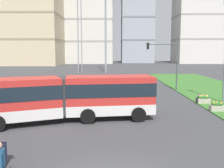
% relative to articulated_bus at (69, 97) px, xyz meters
% --- Properties ---
extents(articulated_bus, '(11.98, 5.44, 3.00)m').
position_rel_articulated_bus_xyz_m(articulated_bus, '(0.00, 0.00, 0.00)').
color(articulated_bus, red).
rests_on(articulated_bus, ground).
extents(car_black_sedan, '(4.41, 2.05, 1.58)m').
position_rel_articulated_bus_xyz_m(car_black_sedan, '(-3.05, 13.65, -0.90)').
color(car_black_sedan, black).
rests_on(car_black_sedan, ground).
extents(pedestrian_crossing, '(0.36, 0.50, 1.74)m').
position_rel_articulated_bus_xyz_m(pedestrian_crossing, '(-0.76, -8.88, -0.65)').
color(pedestrian_crossing, '#4C4238').
rests_on(pedestrian_crossing, ground).
extents(flower_planter_3, '(1.10, 0.56, 0.74)m').
position_rel_articulated_bus_xyz_m(flower_planter_3, '(11.19, 2.67, -1.23)').
color(flower_planter_3, '#B7AD9E').
rests_on(flower_planter_3, grass_median).
extents(flower_planter_4, '(1.10, 0.56, 0.74)m').
position_rel_articulated_bus_xyz_m(flower_planter_4, '(11.19, 5.69, -1.23)').
color(flower_planter_4, '#B7AD9E').
rests_on(flower_planter_4, grass_median).
extents(flower_planter_5, '(1.10, 0.56, 0.74)m').
position_rel_articulated_bus_xyz_m(flower_planter_5, '(11.19, 5.98, -1.23)').
color(flower_planter_5, '#B7AD9E').
rests_on(flower_planter_5, grass_median).
extents(traffic_light_far_right, '(3.99, 0.28, 5.84)m').
position_rel_articulated_bus_xyz_m(traffic_light_far_right, '(9.48, 14.00, 2.38)').
color(traffic_light_far_right, '#474C51').
rests_on(traffic_light_far_right, ground).
extents(apartment_tower_west, '(20.76, 17.60, 44.41)m').
position_rel_articulated_bus_xyz_m(apartment_tower_west, '(-27.01, 77.17, 20.57)').
color(apartment_tower_west, beige).
rests_on(apartment_tower_west, ground).
extents(apartment_tower_westcentre, '(21.78, 20.06, 53.44)m').
position_rel_articulated_bus_xyz_m(apartment_tower_westcentre, '(-8.15, 95.72, 25.09)').
color(apartment_tower_westcentre, silver).
rests_on(apartment_tower_westcentre, ground).
extents(apartment_tower_centre, '(14.39, 19.46, 49.03)m').
position_rel_articulated_bus_xyz_m(apartment_tower_centre, '(13.92, 103.14, 22.88)').
color(apartment_tower_centre, '#9EA3AD').
rests_on(apartment_tower_centre, ground).
extents(apartment_tower_eastcentre, '(19.17, 17.33, 49.38)m').
position_rel_articulated_bus_xyz_m(apartment_tower_eastcentre, '(39.68, 95.15, 23.05)').
color(apartment_tower_eastcentre, silver).
rests_on(apartment_tower_eastcentre, ground).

